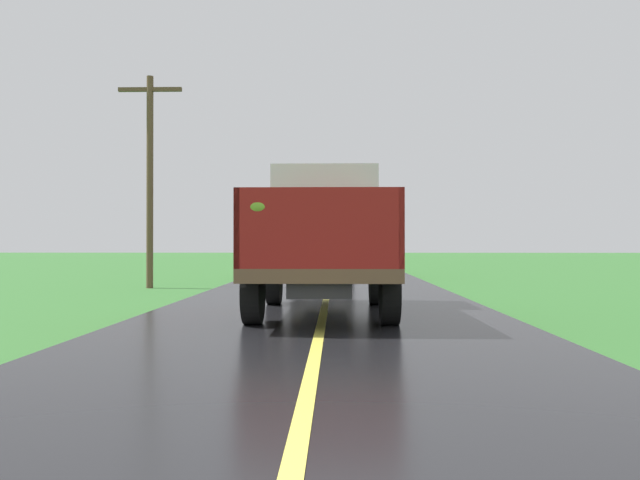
{
  "coord_description": "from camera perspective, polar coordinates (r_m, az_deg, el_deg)",
  "views": [
    {
      "loc": [
        0.24,
        -2.45,
        1.31
      ],
      "look_at": [
        -0.1,
        11.0,
        1.4
      ],
      "focal_mm": 36.89,
      "sensor_mm": 36.0,
      "label": 1
    }
  ],
  "objects": [
    {
      "name": "banana_truck_near",
      "position": [
        12.52,
        0.26,
        0.4
      ],
      "size": [
        2.38,
        5.84,
        2.8
      ],
      "color": "#2D2D30",
      "rests_on": "road_surface"
    },
    {
      "name": "banana_truck_far",
      "position": [
        27.33,
        0.32,
        -0.02
      ],
      "size": [
        2.38,
        5.81,
        2.8
      ],
      "color": "#2D2D30",
      "rests_on": "road_surface"
    },
    {
      "name": "utility_pole_roadside",
      "position": [
        20.42,
        -14.54,
        5.65
      ],
      "size": [
        1.91,
        0.2,
        6.36
      ],
      "color": "brown",
      "rests_on": "ground"
    }
  ]
}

